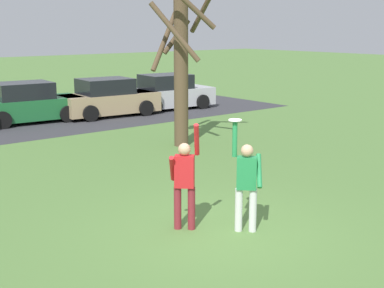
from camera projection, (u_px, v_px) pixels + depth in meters
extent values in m
plane|color=#567F3D|center=(220.00, 232.00, 10.00)|extent=(120.00, 120.00, 0.00)
cylinder|color=silver|center=(253.00, 210.00, 9.94)|extent=(0.14, 0.14, 0.82)
cylinder|color=silver|center=(239.00, 210.00, 9.97)|extent=(0.14, 0.14, 0.82)
cube|color=#238447|center=(247.00, 173.00, 9.80)|extent=(0.41, 0.41, 0.60)
sphere|color=tan|center=(247.00, 151.00, 9.71)|extent=(0.23, 0.23, 0.23)
cylinder|color=#238447|center=(259.00, 171.00, 9.77)|extent=(0.37, 0.39, 0.59)
cylinder|color=#238447|center=(235.00, 139.00, 9.69)|extent=(0.09, 0.09, 0.66)
cylinder|color=maroon|center=(178.00, 208.00, 10.07)|extent=(0.14, 0.14, 0.82)
cylinder|color=maroon|center=(191.00, 208.00, 10.05)|extent=(0.14, 0.14, 0.82)
cube|color=red|center=(184.00, 171.00, 9.91)|extent=(0.41, 0.41, 0.60)
sphere|color=tan|center=(184.00, 149.00, 9.82)|extent=(0.23, 0.23, 0.23)
cylinder|color=red|center=(172.00, 169.00, 9.92)|extent=(0.37, 0.39, 0.59)
cylinder|color=red|center=(197.00, 140.00, 9.76)|extent=(0.28, 0.29, 0.65)
cylinder|color=white|center=(235.00, 120.00, 9.62)|extent=(0.24, 0.24, 0.02)
cube|color=#1E6633|center=(28.00, 108.00, 21.35)|extent=(4.23, 2.12, 0.80)
cube|color=black|center=(23.00, 91.00, 21.11)|extent=(2.23, 1.80, 0.64)
cylinder|color=black|center=(51.00, 108.00, 22.83)|extent=(0.68, 0.27, 0.66)
cylinder|color=black|center=(68.00, 114.00, 21.37)|extent=(0.68, 0.27, 0.66)
cylinder|color=black|center=(2.00, 120.00, 19.96)|extent=(0.68, 0.27, 0.66)
cube|color=tan|center=(109.00, 103.00, 22.89)|extent=(4.23, 2.12, 0.80)
cube|color=black|center=(105.00, 86.00, 22.66)|extent=(2.23, 1.80, 0.64)
cylinder|color=black|center=(126.00, 103.00, 24.38)|extent=(0.68, 0.27, 0.66)
cylinder|color=black|center=(146.00, 108.00, 22.91)|extent=(0.68, 0.27, 0.66)
cylinder|color=black|center=(73.00, 108.00, 22.97)|extent=(0.68, 0.27, 0.66)
cylinder|color=black|center=(90.00, 113.00, 21.50)|extent=(0.68, 0.27, 0.66)
cube|color=#BCBCC1|center=(169.00, 97.00, 24.83)|extent=(4.23, 2.12, 0.80)
cube|color=black|center=(166.00, 81.00, 24.59)|extent=(2.23, 1.80, 0.64)
cylinder|color=black|center=(181.00, 98.00, 26.31)|extent=(0.68, 0.27, 0.66)
cylinder|color=black|center=(202.00, 102.00, 24.85)|extent=(0.68, 0.27, 0.66)
cylinder|color=black|center=(135.00, 102.00, 24.91)|extent=(0.68, 0.27, 0.66)
cylinder|color=black|center=(155.00, 106.00, 23.44)|extent=(0.68, 0.27, 0.66)
cube|color=#38383D|center=(26.00, 124.00, 21.04)|extent=(23.47, 6.40, 0.01)
cylinder|color=brown|center=(181.00, 71.00, 16.74)|extent=(0.45, 0.45, 4.75)
cylinder|color=brown|center=(188.00, 3.00, 15.54)|extent=(1.64, 0.85, 1.54)
cylinder|color=brown|center=(176.00, 37.00, 16.89)|extent=(0.94, 0.42, 1.10)
cylinder|color=brown|center=(175.00, 32.00, 15.80)|extent=(1.07, 1.33, 1.77)
cylinder|color=brown|center=(205.00, 6.00, 16.71)|extent=(0.50, 1.79, 1.63)
cylinder|color=brown|center=(166.00, 38.00, 16.90)|extent=(1.37, 0.47, 2.04)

